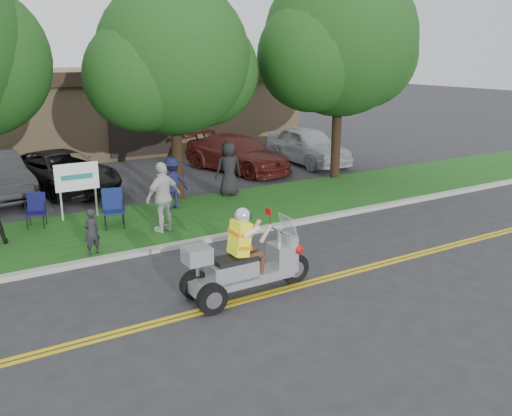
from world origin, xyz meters
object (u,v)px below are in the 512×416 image
spectator_adult_right (163,197)px  lawn_chair_b (113,206)px  parked_car_mid (62,171)px  trike_scooter (244,265)px  lawn_chair_a (36,208)px  parked_car_far_right (308,145)px  parked_car_right (237,154)px

spectator_adult_right → lawn_chair_b: bearing=-64.2°
lawn_chair_b → parked_car_mid: parked_car_mid is taller
trike_scooter → spectator_adult_right: size_ratio=1.50×
lawn_chair_a → parked_car_far_right: parked_car_far_right is taller
parked_car_right → parked_car_far_right: parked_car_far_right is taller
trike_scooter → lawn_chair_a: size_ratio=3.06×
lawn_chair_b → parked_car_mid: (-0.22, 5.36, 0.00)m
trike_scooter → spectator_adult_right: (0.06, 4.49, 0.40)m
spectator_adult_right → parked_car_right: 8.42m
lawn_chair_b → spectator_adult_right: size_ratio=0.56×
lawn_chair_a → lawn_chair_b: 2.16m
parked_car_right → lawn_chair_b: bearing=-158.8°
lawn_chair_a → parked_car_mid: 4.52m
trike_scooter → lawn_chair_a: trike_scooter is taller
trike_scooter → lawn_chair_a: bearing=112.7°
parked_car_mid → parked_car_far_right: parked_car_far_right is taller
spectator_adult_right → parked_car_right: spectator_adult_right is taller
parked_car_far_right → trike_scooter: bearing=-129.3°
spectator_adult_right → parked_car_far_right: size_ratio=0.40×
lawn_chair_b → parked_car_right: size_ratio=0.21×
spectator_adult_right → lawn_chair_a: bearing=-55.9°
lawn_chair_b → parked_car_far_right: bearing=38.2°
parked_car_mid → parked_car_far_right: size_ratio=1.07×
parked_car_right → trike_scooter: bearing=-134.1°
lawn_chair_b → parked_car_mid: 5.37m
trike_scooter → lawn_chair_b: 5.69m
lawn_chair_a → parked_car_right: bearing=44.0°
trike_scooter → parked_car_right: (5.78, 10.66, 0.08)m
trike_scooter → parked_car_right: trike_scooter is taller
trike_scooter → spectator_adult_right: 4.51m
lawn_chair_b → parked_car_far_right: parked_car_far_right is taller
parked_car_right → parked_car_far_right: size_ratio=1.07×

